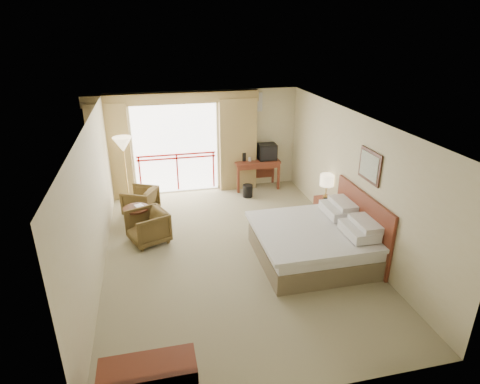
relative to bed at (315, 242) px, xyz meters
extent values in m
plane|color=#867E5A|center=(-1.50, 0.60, -0.38)|extent=(7.00, 7.00, 0.00)
plane|color=white|center=(-1.50, 0.60, 2.32)|extent=(7.00, 7.00, 0.00)
plane|color=#C9BE91|center=(-1.50, 4.10, 0.97)|extent=(5.00, 0.00, 5.00)
plane|color=#C9BE91|center=(-1.50, -2.90, 0.97)|extent=(5.00, 0.00, 5.00)
plane|color=#C9BE91|center=(-4.00, 0.60, 0.97)|extent=(0.00, 7.00, 7.00)
plane|color=#C9BE91|center=(1.00, 0.60, 0.97)|extent=(0.00, 7.00, 7.00)
plane|color=white|center=(-2.30, 4.08, 0.82)|extent=(2.40, 0.00, 2.40)
cube|color=red|center=(-2.30, 4.06, 0.57)|extent=(2.09, 0.03, 0.04)
cube|color=red|center=(-2.30, 4.06, 0.67)|extent=(2.09, 0.03, 0.04)
cube|color=red|center=(-3.29, 4.06, 0.17)|extent=(0.04, 0.03, 1.00)
cube|color=red|center=(-2.30, 4.06, 0.17)|extent=(0.04, 0.03, 1.00)
cube|color=red|center=(-1.31, 4.06, 0.17)|extent=(0.04, 0.03, 1.00)
cube|color=olive|center=(-3.95, 3.95, 0.87)|extent=(1.00, 0.26, 2.50)
cube|color=olive|center=(-0.65, 3.95, 0.87)|extent=(1.00, 0.26, 2.50)
cube|color=olive|center=(-2.30, 3.98, 2.17)|extent=(4.40, 0.22, 0.28)
cube|color=silver|center=(-0.20, 4.07, 1.97)|extent=(0.50, 0.04, 0.50)
cube|color=brown|center=(-0.05, 0.00, -0.18)|extent=(2.05, 2.00, 0.40)
cube|color=silver|center=(-0.05, 0.00, 0.12)|extent=(2.01, 1.96, 0.22)
cube|color=silver|center=(-0.10, 0.00, 0.25)|extent=(2.09, 2.06, 0.08)
cube|color=silver|center=(0.65, -0.45, 0.40)|extent=(0.50, 0.75, 0.18)
cube|color=silver|center=(0.65, 0.45, 0.40)|extent=(0.50, 0.75, 0.18)
cube|color=silver|center=(0.78, -0.45, 0.52)|extent=(0.40, 0.70, 0.14)
cube|color=silver|center=(0.78, 0.45, 0.52)|extent=(0.40, 0.70, 0.14)
cube|color=#5F2316|center=(0.96, 0.00, 0.27)|extent=(0.06, 2.10, 1.30)
cube|color=black|center=(0.98, 0.00, 1.47)|extent=(0.03, 0.72, 0.60)
cube|color=silver|center=(0.96, 0.00, 1.47)|extent=(0.01, 0.60, 0.48)
cube|color=#5F2316|center=(0.87, 1.44, -0.09)|extent=(0.42, 0.49, 0.58)
cylinder|color=tan|center=(0.87, 1.49, 0.24)|extent=(0.13, 0.13, 0.04)
cylinder|color=tan|center=(0.87, 1.49, 0.40)|extent=(0.03, 0.03, 0.33)
cylinder|color=#FFE5B2|center=(0.87, 1.49, 0.64)|extent=(0.31, 0.31, 0.26)
cube|color=black|center=(0.82, 1.29, 0.24)|extent=(0.20, 0.17, 0.07)
cube|color=#5F2316|center=(-0.14, 3.84, 0.41)|extent=(1.24, 0.60, 0.05)
cube|color=#5F2316|center=(-0.71, 3.58, 0.01)|extent=(0.06, 0.06, 0.77)
cube|color=#5F2316|center=(0.43, 3.58, 0.01)|extent=(0.06, 0.06, 0.77)
cube|color=#5F2316|center=(-0.71, 4.10, 0.01)|extent=(0.06, 0.06, 0.77)
cube|color=#5F2316|center=(0.43, 4.10, 0.01)|extent=(0.06, 0.06, 0.77)
cube|color=#5F2316|center=(-0.14, 4.10, 0.09)|extent=(1.14, 0.03, 0.57)
cube|color=#5F2316|center=(-0.14, 3.57, 0.33)|extent=(1.14, 0.03, 0.12)
cube|color=black|center=(0.16, 3.84, 0.65)|extent=(0.49, 0.38, 0.44)
cube|color=black|center=(0.16, 3.65, 0.65)|extent=(0.44, 0.02, 0.35)
cylinder|color=black|center=(-0.49, 3.84, 0.55)|extent=(0.14, 0.14, 0.24)
cylinder|color=white|center=(-0.34, 3.79, 0.48)|extent=(0.10, 0.10, 0.11)
cylinder|color=black|center=(-0.53, 3.25, -0.21)|extent=(0.28, 0.28, 0.33)
imported|color=#48371C|center=(-3.30, 2.84, -0.38)|extent=(0.96, 0.95, 0.66)
imported|color=#48371C|center=(-3.15, 1.40, -0.38)|extent=(0.99, 0.97, 0.70)
cylinder|color=black|center=(-3.37, 1.85, 0.21)|extent=(0.55, 0.55, 0.04)
cylinder|color=black|center=(-3.37, 1.85, -0.08)|extent=(0.07, 0.07, 0.55)
cylinder|color=black|center=(-3.37, 1.85, -0.35)|extent=(0.40, 0.40, 0.03)
imported|color=white|center=(-3.37, 1.85, 0.23)|extent=(0.25, 0.28, 0.02)
cylinder|color=tan|center=(-3.59, 3.37, -0.36)|extent=(0.29, 0.29, 0.03)
cylinder|color=tan|center=(-3.59, 3.37, 0.40)|extent=(0.03, 0.03, 1.56)
cone|color=#FFE5B2|center=(-3.59, 3.37, 1.23)|extent=(0.46, 0.46, 0.36)
camera|label=1|loc=(-2.92, -6.28, 3.91)|focal=30.00mm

